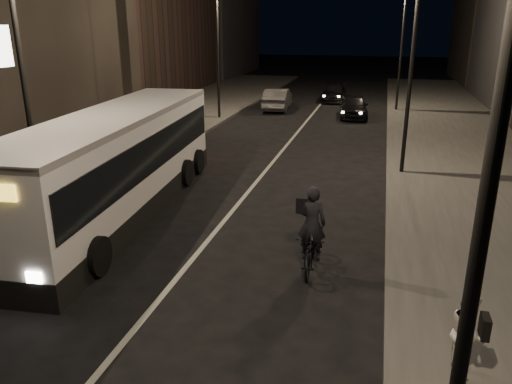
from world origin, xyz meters
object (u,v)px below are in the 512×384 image
Objects in this scene: streetlight_right_near at (469,102)px; city_bus at (117,159)px; pedestrian_woman at (467,333)px; cyclist_on_bicycle at (312,243)px; streetlight_right_far at (399,32)px; car_near at (354,106)px; car_far at (334,93)px; streetlight_right_mid at (407,40)px; streetlight_left_near at (27,47)px; car_mid at (277,99)px; streetlight_left_far at (221,33)px.

streetlight_right_near reaches higher than city_bus.
cyclist_on_bicycle is at bearing 46.39° from pedestrian_woman.
streetlight_right_far is at bearing 63.94° from city_bus.
car_near reaches higher than car_far.
streetlight_right_mid is 13.42m from pedestrian_woman.
car_far is at bearing 12.57° from pedestrian_woman.
streetlight_right_far is at bearing 83.45° from cyclist_on_bicycle.
streetlight_left_near is 0.65× the size of city_bus.
car_far is (3.54, 5.22, -0.11)m from car_mid.
streetlight_left_far is 1.73× the size of car_mid.
streetlight_right_mid is 3.51× the size of cyclist_on_bicycle.
streetlight_left_far is at bearing -150.64° from streetlight_right_far.
streetlight_left_far is 5.45× the size of pedestrian_woman.
streetlight_right_mid is at bearing 114.51° from car_mid.
streetlight_left_far is 9.82m from car_near.
city_bus reaches higher than car_far.
streetlight_right_near is 5.69m from pedestrian_woman.
streetlight_right_mid is 1.87× the size of car_near.
city_bus is at bearing 83.53° from car_mid.
car_near is at bearing -129.89° from streetlight_right_far.
streetlight_left_far is at bearing -165.11° from car_near.
car_far is (-5.55, 32.60, -0.24)m from pedestrian_woman.
car_near is at bearing 68.80° from streetlight_left_near.
cyclist_on_bicycle is 22.24m from car_near.
streetlight_left_near and streetlight_left_far have the same top height.
car_mid is 6.31m from car_far.
streetlight_right_mid is 10.56m from cyclist_on_bicycle.
car_mid is at bearing 61.38° from streetlight_left_far.
city_bus is (1.73, -16.62, -3.56)m from streetlight_left_far.
streetlight_right_mid is at bearing -84.21° from car_near.
car_far is (-4.53, 3.98, -4.70)m from streetlight_right_far.
streetlight_left_far is (-10.66, 10.00, 0.00)m from streetlight_right_mid.
cyclist_on_bicycle is (-2.18, -9.25, -4.59)m from streetlight_right_mid.
streetlight_right_far is at bearing 90.00° from streetlight_right_mid.
streetlight_right_far is 0.65× the size of city_bus.
city_bus is 2.73× the size of car_far.
streetlight_left_far is at bearing 112.16° from cyclist_on_bicycle.
car_near is (-2.52, 12.98, -4.62)m from streetlight_right_mid.
streetlight_right_mid is at bearing 36.88° from streetlight_left_near.
car_mid is (-8.07, -1.24, -4.59)m from streetlight_right_far.
streetlight_left_far is (0.00, 18.00, 0.00)m from streetlight_left_near.
car_far is at bearing 100.78° from car_near.
streetlight_right_mid is at bearing -43.16° from streetlight_left_far.
streetlight_right_far and streetlight_left_near have the same top height.
pedestrian_woman is 33.07m from car_far.
streetlight_right_far is 3.51× the size of cyclist_on_bicycle.
streetlight_left_near is 4.19m from city_bus.
pedestrian_woman is at bearing -35.59° from city_bus.
streetlight_right_mid reaches higher than car_mid.
city_bus reaches higher than car_near.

